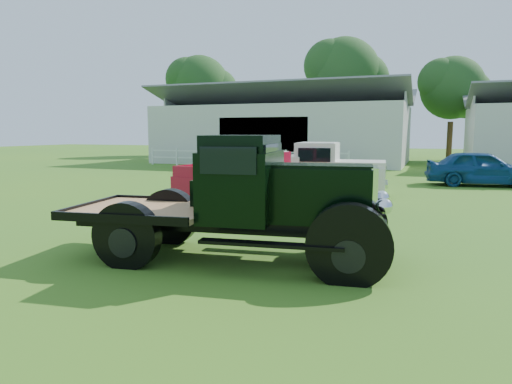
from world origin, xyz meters
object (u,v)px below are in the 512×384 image
at_px(vintage_flatbed, 236,198).
at_px(white_pickup, 315,170).
at_px(misc_car_blue, 481,168).
at_px(red_pickup, 254,182).

xyz_separation_m(vintage_flatbed, white_pickup, (-0.71, 8.81, -0.18)).
bearing_deg(vintage_flatbed, misc_car_blue, 61.88).
distance_m(red_pickup, misc_car_blue, 11.89).
bearing_deg(misc_car_blue, white_pickup, 126.24).
bearing_deg(misc_car_blue, vintage_flatbed, 153.11).
distance_m(vintage_flatbed, white_pickup, 8.84).
bearing_deg(white_pickup, vintage_flatbed, -90.85).
relative_size(red_pickup, misc_car_blue, 1.09).
height_order(red_pickup, white_pickup, white_pickup).
bearing_deg(red_pickup, vintage_flatbed, -61.30).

